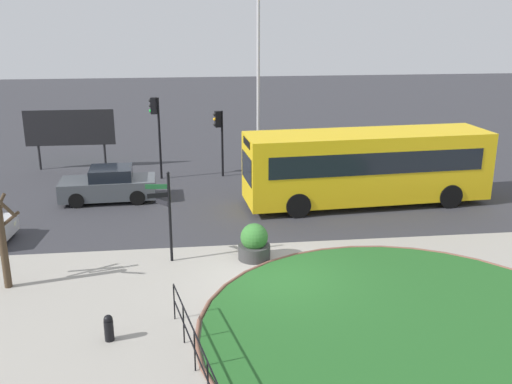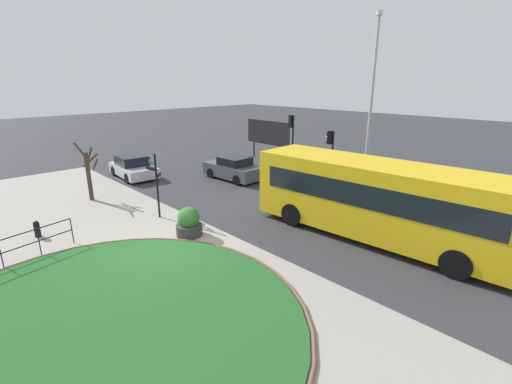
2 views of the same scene
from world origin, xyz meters
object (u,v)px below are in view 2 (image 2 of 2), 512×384
bus_yellow (378,199)px  car_far_lane (133,167)px  signpost_directional (156,181)px  traffic_light_near (292,132)px  billboard_left (268,133)px  planter_near_signpost (189,223)px  traffic_light_far (330,145)px  lamppost_tall (371,101)px  car_near_lane (234,169)px  street_tree_bare (89,172)px  bollard_foreground (37,229)px

bus_yellow → car_far_lane: (-15.67, -2.66, -1.00)m
signpost_directional → traffic_light_near: bearing=94.1°
car_far_lane → traffic_light_near: (6.85, 7.67, 2.24)m
billboard_left → planter_near_signpost: bearing=-57.4°
signpost_directional → billboard_left: billboard_left is taller
signpost_directional → traffic_light_far: (2.27, 10.12, 0.66)m
traffic_light_near → lamppost_tall: lamppost_tall is taller
car_near_lane → traffic_light_far: traffic_light_far is taller
traffic_light_far → billboard_left: traffic_light_far is taller
car_near_lane → street_tree_bare: (-1.96, -8.13, 0.84)m
signpost_directional → car_far_lane: 8.02m
car_near_lane → billboard_left: 6.41m
traffic_light_near → bus_yellow: bearing=159.0°
lamppost_tall → billboard_left: size_ratio=2.10×
traffic_light_near → planter_near_signpost: bearing=117.4°
car_far_lane → lamppost_tall: lamppost_tall is taller
traffic_light_far → planter_near_signpost: traffic_light_far is taller
signpost_directional → traffic_light_far: bearing=77.3°
bus_yellow → car_near_lane: bus_yellow is taller
car_near_lane → traffic_light_near: 4.41m
traffic_light_near → street_tree_bare: (-3.92, -11.40, -1.37)m
signpost_directional → car_far_lane: signpost_directional is taller
signpost_directional → bus_yellow: size_ratio=0.29×
car_far_lane → street_tree_bare: (2.93, -3.73, 0.87)m
car_near_lane → lamppost_tall: bearing=-152.5°
car_near_lane → traffic_light_near: bearing=-123.1°
signpost_directional → bollard_foreground: signpost_directional is taller
planter_near_signpost → bus_yellow: bearing=44.5°
bollard_foreground → street_tree_bare: (-3.30, 3.36, 1.16)m
bus_yellow → car_near_lane: (-10.77, 1.74, -0.97)m
planter_near_signpost → traffic_light_near: bearing=108.8°
traffic_light_far → billboard_left: (-7.48, 2.42, -0.29)m
car_near_lane → planter_near_signpost: (5.44, -6.99, -0.13)m
signpost_directional → car_far_lane: size_ratio=0.73×
signpost_directional → lamppost_tall: size_ratio=0.32×
car_far_lane → street_tree_bare: size_ratio=1.31×
car_far_lane → traffic_light_far: bearing=42.6°
bollard_foreground → traffic_light_near: bearing=87.6°
car_far_lane → traffic_light_far: size_ratio=1.26×
traffic_light_near → traffic_light_far: size_ratio=1.21×
bus_yellow → car_far_lane: size_ratio=2.50×
bollard_foreground → billboard_left: billboard_left is taller
bollard_foreground → traffic_light_far: (3.61, 14.79, 2.03)m
street_tree_bare → billboard_left: bearing=92.3°
bollard_foreground → billboard_left: size_ratio=0.16×
bollard_foreground → traffic_light_near: traffic_light_near is taller
car_far_lane → billboard_left: bearing=81.4°
lamppost_tall → planter_near_signpost: lamppost_tall is taller
bollard_foreground → planter_near_signpost: bearing=47.7°
car_near_lane → traffic_light_near: traffic_light_near is taller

